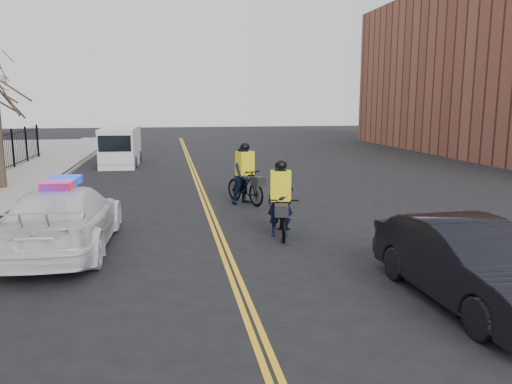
{
  "coord_description": "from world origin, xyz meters",
  "views": [
    {
      "loc": [
        -1.23,
        -10.57,
        3.43
      ],
      "look_at": [
        0.82,
        1.02,
        1.3
      ],
      "focal_mm": 35.0,
      "sensor_mm": 36.0,
      "label": 1
    }
  ],
  "objects": [
    {
      "name": "cargo_van",
      "position": [
        -3.78,
        17.53,
        1.0
      ],
      "size": [
        2.02,
        4.96,
        2.05
      ],
      "rotation": [
        0.0,
        0.0,
        -0.03
      ],
      "color": "silver",
      "rests_on": "ground"
    },
    {
      "name": "ground",
      "position": [
        0.0,
        0.0,
        0.0
      ],
      "size": [
        120.0,
        120.0,
        0.0
      ],
      "primitive_type": "plane",
      "color": "black",
      "rests_on": "ground"
    },
    {
      "name": "dark_sedan",
      "position": [
        3.78,
        -3.18,
        0.72
      ],
      "size": [
        1.69,
        4.42,
        1.44
      ],
      "primitive_type": "imported",
      "rotation": [
        0.0,
        0.0,
        0.04
      ],
      "color": "black",
      "rests_on": "ground"
    },
    {
      "name": "center_line_right",
      "position": [
        0.08,
        8.0,
        0.01
      ],
      "size": [
        0.1,
        60.0,
        0.01
      ],
      "primitive_type": "cube",
      "color": "gold",
      "rests_on": "ground"
    },
    {
      "name": "cyclist_far",
      "position": [
        1.32,
        5.94,
        0.83
      ],
      "size": [
        1.45,
        2.12,
        2.1
      ],
      "rotation": [
        0.0,
        0.0,
        0.46
      ],
      "color": "black",
      "rests_on": "ground"
    },
    {
      "name": "cyclist_near",
      "position": [
        1.58,
        1.69,
        0.69
      ],
      "size": [
        1.08,
        2.13,
        1.99
      ],
      "rotation": [
        0.0,
        0.0,
        -0.19
      ],
      "color": "black",
      "rests_on": "ground"
    },
    {
      "name": "center_line_left",
      "position": [
        -0.08,
        8.0,
        0.01
      ],
      "size": [
        0.1,
        60.0,
        0.01
      ],
      "primitive_type": "cube",
      "color": "gold",
      "rests_on": "ground"
    },
    {
      "name": "curb",
      "position": [
        -6.0,
        8.0,
        0.07
      ],
      "size": [
        0.2,
        60.0,
        0.15
      ],
      "primitive_type": "cube",
      "color": "gray",
      "rests_on": "ground"
    },
    {
      "name": "police_cruiser",
      "position": [
        -3.65,
        1.3,
        0.77
      ],
      "size": [
        2.26,
        5.31,
        1.69
      ],
      "rotation": [
        0.0,
        0.0,
        3.12
      ],
      "color": "white",
      "rests_on": "ground"
    }
  ]
}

